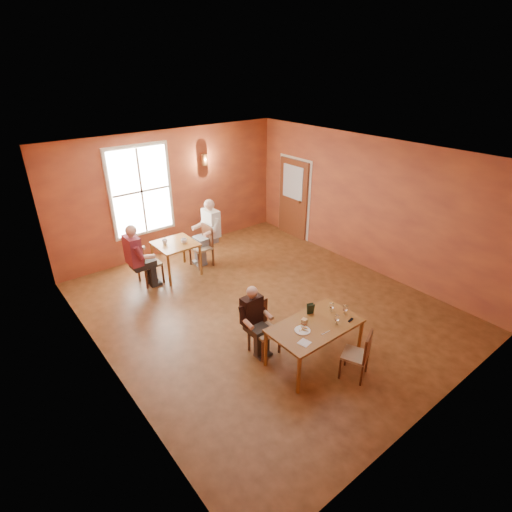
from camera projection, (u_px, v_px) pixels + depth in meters
ground at (262, 306)px, 7.97m from camera, size 6.00×7.00×0.01m
wall_back at (172, 193)px, 9.75m from camera, size 6.00×0.04×3.00m
wall_front at (445, 329)px, 4.84m from camera, size 6.00×0.04×3.00m
wall_left at (99, 291)px, 5.63m from camera, size 0.04×7.00×3.00m
wall_right at (366, 204)px, 8.97m from camera, size 0.04×7.00×3.00m
ceiling at (263, 155)px, 6.63m from camera, size 6.00×7.00×0.04m
window at (141, 191)px, 9.18m from camera, size 1.36×0.10×1.96m
door at (293, 199)px, 10.75m from camera, size 0.12×1.04×2.10m
wall_sconce at (204, 159)px, 9.87m from camera, size 0.16×0.16×0.28m
main_table at (314, 342)px, 6.42m from camera, size 1.48×0.83×0.69m
chair_diner_main at (264, 330)px, 6.55m from camera, size 0.40×0.40×0.90m
diner_main at (266, 324)px, 6.47m from camera, size 0.46×0.46×1.15m
chair_empty at (355, 354)px, 6.06m from camera, size 0.49×0.49×0.83m
plate_food at (302, 330)px, 6.12m from camera, size 0.30×0.30×0.03m
sandwich at (304, 323)px, 6.24m from camera, size 0.10×0.10×0.10m
goblet_a at (332, 307)px, 6.56m from camera, size 0.07×0.07×0.17m
goblet_b at (345, 310)px, 6.48m from camera, size 0.10×0.10×0.18m
goblet_c at (337, 319)px, 6.25m from camera, size 0.07×0.07×0.17m
menu_stand at (310, 309)px, 6.50m from camera, size 0.13×0.10×0.19m
knife at (326, 333)px, 6.08m from camera, size 0.18×0.03×0.00m
napkin at (304, 343)px, 5.87m from camera, size 0.19×0.19×0.01m
sunglasses at (351, 320)px, 6.37m from camera, size 0.13×0.06×0.02m
second_table at (177, 258)px, 9.03m from camera, size 0.86×0.86×0.76m
chair_diner_white at (201, 247)px, 9.35m from camera, size 0.43×0.43×0.98m
diner_white at (201, 236)px, 9.25m from camera, size 0.60×0.60×1.49m
chair_diner_maroon at (149, 262)px, 8.62m from camera, size 0.43×0.43×0.98m
diner_maroon at (147, 254)px, 8.51m from camera, size 0.57×0.57×1.42m
cup_a at (184, 241)px, 8.84m from camera, size 0.14×0.14×0.11m
cup_b at (165, 242)px, 8.80m from camera, size 0.14×0.14×0.11m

